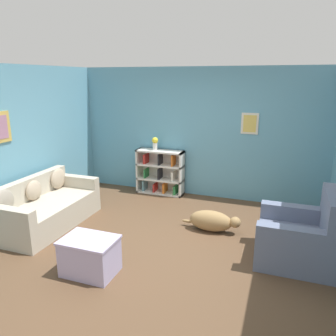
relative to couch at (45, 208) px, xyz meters
name	(u,v)px	position (x,y,z in m)	size (l,w,h in m)	color
ground_plane	(159,242)	(2.00, 0.08, -0.30)	(14.00, 14.00, 0.00)	brown
wall_back	(199,133)	(2.00, 2.33, 1.00)	(5.60, 0.13, 2.60)	#609EB7
wall_left	(15,146)	(-0.55, 0.08, 1.00)	(0.13, 5.00, 2.60)	#609EB7
couch	(45,208)	(0.00, 0.00, 0.00)	(0.89, 1.80, 0.80)	#B7AD99
bookshelf	(161,172)	(1.24, 2.13, 0.15)	(1.00, 0.31, 0.93)	silver
recliner_chair	(301,238)	(3.97, 0.23, 0.04)	(0.97, 0.95, 1.00)	slate
coffee_table	(90,255)	(1.48, -0.96, -0.05)	(0.67, 0.49, 0.47)	#ADA3CC
dog	(212,221)	(2.67, 0.72, -0.13)	(0.97, 0.30, 0.34)	#9E7A4C
vase	(155,143)	(1.13, 2.11, 0.79)	(0.13, 0.13, 0.27)	silver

